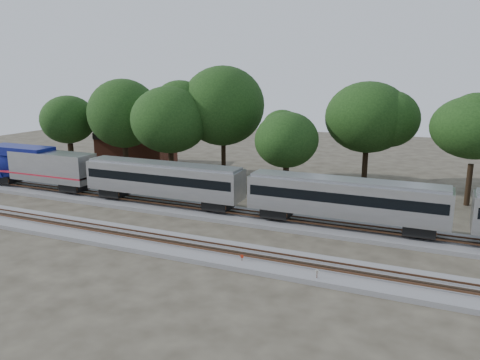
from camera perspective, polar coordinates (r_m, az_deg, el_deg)
The scene contains 15 objects.
ground at distance 42.92m, azimuth -1.23°, elevation -7.12°, with size 160.00×160.00×0.00m, color #383328.
track_far at distance 48.07m, azimuth 1.77°, elevation -4.63°, with size 160.00×5.00×0.73m.
track_near at distance 39.49m, azimuth -3.69°, elevation -8.66°, with size 160.00×5.00×0.73m.
train at distance 44.13m, azimuth 25.71°, elevation -3.28°, with size 116.17×3.32×4.90m.
switch_stand_red at distance 36.98m, azimuth 0.24°, elevation -9.56°, with size 0.29×0.05×0.90m.
switch_stand_white at distance 34.53m, azimuth 9.36°, elevation -11.30°, with size 0.32×0.12×1.03m.
switch_lever at distance 35.87m, azimuth 4.75°, elevation -11.09°, with size 0.50×0.30×0.30m, color #512D19.
brick_building at distance 78.65m, azimuth -12.44°, elevation 3.90°, with size 12.58×9.95×5.43m.
tree_0 at distance 74.73m, azimuth -20.20°, elevation 6.92°, with size 8.02×8.02×11.31m.
tree_1 at distance 69.06m, azimuth -14.03°, elevation 7.86°, with size 9.19×9.19×12.96m.
tree_2 at distance 61.66m, azimuth -8.55°, elevation 7.26°, with size 8.90×8.90×12.55m.
tree_3 at distance 63.87m, azimuth -2.07°, elevation 9.00°, with size 10.50×10.50×14.80m.
tree_4 at distance 56.29m, azimuth 5.71°, elevation 4.88°, with size 7.01×7.01×9.88m.
tree_5 at distance 63.44m, azimuth 15.31°, elevation 7.37°, with size 9.21×9.21×12.98m.
tree_6 at distance 57.61m, azimuth 26.73°, elevation 5.73°, with size 9.01×9.01×12.70m.
Camera 1 is at (16.93, -36.57, 14.76)m, focal length 35.00 mm.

